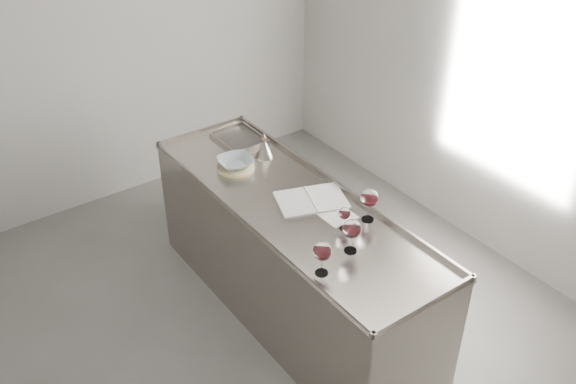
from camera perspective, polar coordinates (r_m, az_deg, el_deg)
room_shell at (r=3.47m, az=-3.41°, el=0.36°), size 4.54×5.04×2.84m
counter at (r=4.44m, az=0.31°, el=-5.93°), size 0.77×2.42×0.97m
wine_glass_left at (r=3.52m, az=3.07°, el=-5.35°), size 0.11×0.11×0.21m
wine_glass_middle at (r=3.68m, az=5.69°, el=-3.35°), size 0.11×0.11×0.22m
wine_glass_right at (r=3.95m, az=7.24°, el=-0.58°), size 0.11×0.11×0.22m
wine_glass_small at (r=3.89m, az=5.04°, el=-1.96°), size 0.07×0.07×0.15m
notebook at (r=4.18m, az=2.10°, el=-0.71°), size 0.52×0.44×0.02m
loose_paper_top at (r=4.08m, az=4.03°, el=-1.81°), size 0.20×0.28×0.00m
trivet at (r=4.53m, az=-4.67°, el=2.21°), size 0.33×0.33×0.02m
ceramic_bowl at (r=4.51m, az=-4.69°, el=2.65°), size 0.28×0.28×0.06m
wine_funnel at (r=4.63m, az=-2.12°, el=3.80°), size 0.14×0.14×0.20m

